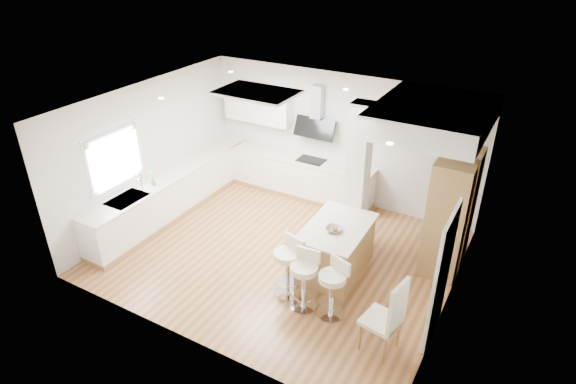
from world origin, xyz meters
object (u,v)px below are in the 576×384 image
Objects in this scene: peninsula at (336,248)px; bar_stool_a at (288,264)px; bar_stool_b at (304,277)px; dining_chair at (389,315)px; bar_stool_c at (333,286)px.

bar_stool_a is (-0.42, -0.92, 0.12)m from peninsula.
peninsula is at bearing 79.90° from bar_stool_a.
bar_stool_b is (0.37, -0.16, -0.01)m from bar_stool_a.
peninsula is at bearing 82.82° from bar_stool_b.
bar_stool_b is (-0.05, -1.07, 0.11)m from peninsula.
peninsula is 1.96m from dining_chair.
dining_chair is at bearing 2.11° from bar_stool_c.
peninsula is 1.47× the size of bar_stool_a.
dining_chair reaches higher than bar_stool_c.
bar_stool_c is at bearing -0.07° from bar_stool_b.
bar_stool_a reaches higher than peninsula.
bar_stool_a is 0.85m from bar_stool_c.
dining_chair reaches higher than bar_stool_a.
bar_stool_c is 1.04m from dining_chair.
bar_stool_c is at bearing 172.21° from dining_chair.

